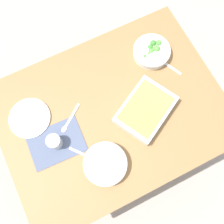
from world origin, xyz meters
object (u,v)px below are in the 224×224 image
side_plate (30,118)px  spoon_spare (68,122)px  spoon_by_broccoli (165,63)px  stew_bowl (105,164)px  baking_dish (145,110)px  spoon_by_stew (89,157)px  broccoli_bowl (152,51)px  drink_cup (55,142)px

side_plate → spoon_spare: size_ratio=1.44×
spoon_by_broccoli → spoon_spare: bearing=6.6°
stew_bowl → spoon_spare: stew_bowl is taller
baking_dish → spoon_spare: 0.41m
stew_bowl → spoon_spare: size_ratio=1.43×
side_plate → spoon_spare: 0.21m
spoon_by_stew → spoon_by_broccoli: bearing=-154.6°
side_plate → spoon_by_broccoli: bearing=177.3°
spoon_by_stew → spoon_spare: bearing=-84.2°
side_plate → baking_dish: bearing=157.2°
broccoli_bowl → spoon_by_stew: size_ratio=1.44×
spoon_spare → broccoli_bowl: bearing=-164.8°
broccoli_bowl → drink_cup: 0.72m
stew_bowl → broccoli_bowl: 0.67m
side_plate → spoon_by_stew: 0.38m
stew_bowl → baking_dish: 0.35m
drink_cup → spoon_spare: (-0.10, -0.07, -0.03)m
baking_dish → spoon_by_broccoli: bearing=-139.7°
baking_dish → spoon_by_broccoli: 0.31m
broccoli_bowl → spoon_spare: bearing=15.2°
stew_bowl → spoon_by_stew: 0.09m
baking_dish → drink_cup: drink_cup is taller
side_plate → stew_bowl: bearing=122.8°
spoon_by_stew → spoon_by_broccoli: size_ratio=0.89×
stew_bowl → drink_cup: drink_cup is taller
side_plate → spoon_by_broccoli: side_plate is taller
side_plate → spoon_by_stew: side_plate is taller
baking_dish → spoon_by_stew: bearing=13.4°
spoon_spare → drink_cup: bearing=36.3°
baking_dish → spoon_spare: size_ratio=2.42×
baking_dish → spoon_spare: baking_dish is taller
drink_cup → spoon_by_broccoli: size_ratio=0.51×
stew_bowl → baking_dish: (-0.31, -0.16, 0.00)m
stew_bowl → spoon_by_stew: size_ratio=1.49×
drink_cup → spoon_spare: bearing=-143.7°
drink_cup → spoon_by_stew: (-0.12, 0.14, -0.03)m
side_plate → spoon_spare: (-0.17, 0.11, -0.00)m
drink_cup → spoon_by_broccoli: drink_cup is taller
spoon_by_stew → baking_dish: bearing=-166.6°
stew_bowl → drink_cup: (0.18, -0.21, 0.01)m
stew_bowl → spoon_by_stew: stew_bowl is taller
baking_dish → spoon_by_stew: baking_dish is taller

